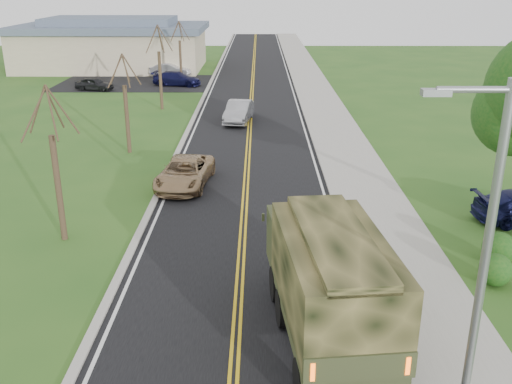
{
  "coord_description": "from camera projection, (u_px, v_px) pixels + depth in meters",
  "views": [
    {
      "loc": [
        0.64,
        -10.33,
        9.58
      ],
      "look_at": [
        0.53,
        10.5,
        1.8
      ],
      "focal_mm": 40.0,
      "sensor_mm": 36.0,
      "label": 1
    }
  ],
  "objects": [
    {
      "name": "suv_champagne",
      "position": [
        185.0,
        173.0,
        27.99
      ],
      "size": [
        2.81,
        5.13,
        1.36
      ],
      "primitive_type": "imported",
      "rotation": [
        0.0,
        0.0,
        -0.12
      ],
      "color": "#A1825B",
      "rests_on": "ground"
    },
    {
      "name": "bare_tree_c",
      "position": [
        160.0,
        74.0,
        43.94
      ],
      "size": [
        2.04,
        2.39,
        6.42
      ],
      "color": "#38281C",
      "rests_on": "ground"
    },
    {
      "name": "street_light",
      "position": [
        479.0,
        264.0,
        10.98
      ],
      "size": [
        1.65,
        0.22,
        8.0
      ],
      "color": "gray",
      "rests_on": "ground"
    },
    {
      "name": "curb_left",
      "position": [
        205.0,
        94.0,
        50.5
      ],
      "size": [
        0.3,
        120.0,
        0.1
      ],
      "primitive_type": "cube",
      "color": "#9E998E",
      "rests_on": "ground"
    },
    {
      "name": "military_truck",
      "position": [
        328.0,
        275.0,
        15.47
      ],
      "size": [
        3.24,
        7.41,
        3.59
      ],
      "rotation": [
        0.0,
        0.0,
        0.11
      ],
      "color": "black",
      "rests_on": "ground"
    },
    {
      "name": "curb_right",
      "position": [
        299.0,
        94.0,
        50.46
      ],
      "size": [
        0.3,
        120.0,
        0.12
      ],
      "primitive_type": "cube",
      "color": "#9E998E",
      "rests_on": "ground"
    },
    {
      "name": "lot_car_silver",
      "position": [
        171.0,
        70.0,
        59.66
      ],
      "size": [
        4.48,
        2.31,
        1.41
      ],
      "primitive_type": "imported",
      "rotation": [
        0.0,
        0.0,
        1.37
      ],
      "color": "#B6B5BA",
      "rests_on": "ground"
    },
    {
      "name": "lot_car_dark",
      "position": [
        94.0,
        84.0,
        52.24
      ],
      "size": [
        3.73,
        2.19,
        1.19
      ],
      "primitive_type": "imported",
      "rotation": [
        0.0,
        0.0,
        1.33
      ],
      "color": "black",
      "rests_on": "ground"
    },
    {
      "name": "lot_car_navy",
      "position": [
        177.0,
        79.0,
        54.55
      ],
      "size": [
        4.89,
        2.71,
        1.34
      ],
      "primitive_type": "imported",
      "rotation": [
        0.0,
        0.0,
        1.38
      ],
      "color": "black",
      "rests_on": "ground"
    },
    {
      "name": "sidewalk_right",
      "position": [
        318.0,
        94.0,
        50.45
      ],
      "size": [
        3.2,
        120.0,
        0.1
      ],
      "primitive_type": "cube",
      "color": "#9E998E",
      "rests_on": "ground"
    },
    {
      "name": "bare_tree_d",
      "position": [
        180.0,
        57.0,
        55.26
      ],
      "size": [
        1.88,
        2.2,
        5.91
      ],
      "color": "#38281C",
      "rests_on": "ground"
    },
    {
      "name": "commercial_building",
      "position": [
        113.0,
        44.0,
        64.6
      ],
      "size": [
        25.5,
        21.5,
        5.65
      ],
      "color": "tan",
      "rests_on": "ground"
    },
    {
      "name": "bare_tree_b",
      "position": [
        126.0,
        111.0,
        32.81
      ],
      "size": [
        1.83,
        2.14,
        5.73
      ],
      "color": "#38281C",
      "rests_on": "ground"
    },
    {
      "name": "road",
      "position": [
        252.0,
        95.0,
        50.5
      ],
      "size": [
        8.0,
        120.0,
        0.01
      ],
      "primitive_type": "cube",
      "color": "black",
      "rests_on": "ground"
    },
    {
      "name": "sedan_silver",
      "position": [
        239.0,
        112.0,
        40.61
      ],
      "size": [
        2.17,
        4.69,
        1.49
      ],
      "primitive_type": "imported",
      "rotation": [
        0.0,
        0.0,
        -0.13
      ],
      "color": "#ACACB1",
      "rests_on": "ground"
    },
    {
      "name": "bare_tree_a",
      "position": [
        57.0,
        176.0,
        21.51
      ],
      "size": [
        1.93,
        2.26,
        6.08
      ],
      "color": "#38281C",
      "rests_on": "ground"
    }
  ]
}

